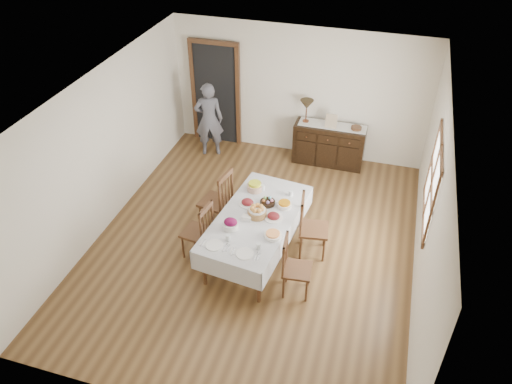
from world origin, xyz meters
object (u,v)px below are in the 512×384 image
(chair_left_far, at_px, (218,200))
(table_lamp, at_px, (307,105))
(dining_table, at_px, (256,221))
(person, at_px, (209,117))
(sideboard, at_px, (329,145))
(chair_right_far, at_px, (311,226))
(chair_right_near, at_px, (294,266))
(chair_left_near, at_px, (200,230))

(chair_left_far, relative_size, table_lamp, 2.42)
(dining_table, xyz_separation_m, person, (-1.76, 2.61, 0.18))
(dining_table, distance_m, sideboard, 3.01)
(dining_table, xyz_separation_m, chair_right_far, (0.79, 0.26, -0.11))
(person, bearing_deg, sideboard, 167.53)
(sideboard, bearing_deg, table_lamp, 176.23)
(chair_right_far, xyz_separation_m, person, (-2.54, 2.35, 0.29))
(chair_right_near, xyz_separation_m, sideboard, (-0.11, 3.55, -0.08))
(chair_right_near, height_order, chair_right_far, chair_right_far)
(sideboard, bearing_deg, chair_left_near, -113.92)
(sideboard, distance_m, person, 2.43)
(chair_right_far, xyz_separation_m, sideboard, (-0.17, 2.67, -0.12))
(chair_right_near, height_order, person, person)
(chair_right_near, relative_size, sideboard, 0.70)
(chair_right_far, bearing_deg, chair_left_far, 75.18)
(chair_left_near, height_order, chair_right_near, chair_left_near)
(sideboard, xyz_separation_m, person, (-2.37, -0.32, 0.41))
(chair_right_far, bearing_deg, chair_left_near, 100.82)
(dining_table, bearing_deg, chair_right_near, -33.42)
(chair_right_far, relative_size, person, 0.64)
(chair_left_near, xyz_separation_m, chair_left_far, (0.04, 0.73, 0.06))
(chair_left_far, height_order, sideboard, chair_left_far)
(person, height_order, table_lamp, person)
(sideboard, bearing_deg, person, -172.31)
(chair_right_near, xyz_separation_m, table_lamp, (-0.61, 3.58, 0.69))
(chair_left_near, bearing_deg, chair_right_near, 86.02)
(dining_table, distance_m, table_lamp, 3.01)
(dining_table, xyz_separation_m, chair_left_far, (-0.78, 0.44, -0.08))
(dining_table, distance_m, chair_right_near, 0.97)
(chair_left_far, xyz_separation_m, table_lamp, (0.90, 2.52, 0.61))
(chair_right_near, bearing_deg, person, 32.20)
(chair_right_near, distance_m, table_lamp, 3.70)
(chair_left_near, xyz_separation_m, chair_right_near, (1.54, -0.33, -0.02))
(chair_left_near, height_order, chair_right_far, chair_right_far)
(chair_left_near, relative_size, sideboard, 0.73)
(chair_right_far, height_order, table_lamp, table_lamp)
(chair_left_near, distance_m, person, 3.07)
(chair_right_far, bearing_deg, chair_right_near, 168.15)
(chair_left_far, distance_m, table_lamp, 2.75)
(person, bearing_deg, table_lamp, 170.50)
(dining_table, xyz_separation_m, chair_left_near, (-0.81, -0.29, -0.14))
(table_lamp, bearing_deg, dining_table, -92.27)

